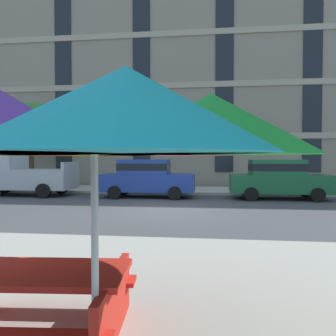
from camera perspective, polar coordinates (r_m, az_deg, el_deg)
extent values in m
plane|color=#424244|center=(11.77, -0.88, -7.29)|extent=(120.00, 120.00, 0.00)
cube|color=#B2ADA3|center=(18.48, 1.96, -3.83)|extent=(56.00, 3.60, 0.12)
cube|color=gray|center=(26.96, 3.49, 11.44)|extent=(41.37, 12.00, 12.80)
cube|color=#9E937F|center=(20.59, 2.49, 5.49)|extent=(40.54, 0.08, 0.36)
cube|color=#9E937F|center=(21.04, 2.50, 14.22)|extent=(40.54, 0.08, 0.36)
cube|color=#9E937F|center=(21.96, 2.51, 22.40)|extent=(40.54, 0.08, 0.36)
cube|color=black|center=(23.05, -17.73, 14.05)|extent=(1.10, 0.06, 11.60)
cube|color=black|center=(21.49, -4.64, 15.04)|extent=(1.10, 0.06, 11.60)
cube|color=black|center=(21.11, 9.77, 15.27)|extent=(1.10, 0.06, 11.60)
cube|color=black|center=(21.98, 23.83, 14.60)|extent=(1.10, 0.06, 11.60)
cube|color=#A8AAB2|center=(17.76, -23.95, -1.74)|extent=(5.10, 1.90, 0.96)
cube|color=#A8AAB2|center=(18.32, -26.95, 1.23)|extent=(1.90, 1.75, 0.90)
cube|color=#A8AAB2|center=(16.60, -16.64, 0.39)|extent=(0.16, 1.75, 0.36)
cylinder|color=black|center=(17.89, -18.01, -3.19)|extent=(0.68, 0.22, 0.68)
cylinder|color=black|center=(16.20, -20.84, -3.73)|extent=(0.68, 0.22, 0.68)
cylinder|color=black|center=(19.43, -26.51, -2.91)|extent=(0.68, 0.22, 0.68)
cube|color=navy|center=(15.52, -3.54, -2.52)|extent=(4.40, 1.76, 0.80)
cube|color=navy|center=(15.51, -4.09, 0.22)|extent=(2.30, 1.55, 0.68)
cube|color=black|center=(15.51, -4.09, 0.22)|extent=(2.32, 1.57, 0.32)
cylinder|color=black|center=(16.24, 1.77, -3.74)|extent=(0.60, 0.22, 0.60)
cylinder|color=black|center=(14.50, 1.15, -4.40)|extent=(0.60, 0.22, 0.60)
cylinder|color=black|center=(16.70, -7.61, -3.60)|extent=(0.60, 0.22, 0.60)
cylinder|color=black|center=(15.01, -9.29, -4.21)|extent=(0.60, 0.22, 0.60)
cube|color=#195933|center=(15.61, 18.83, -2.58)|extent=(4.40, 1.76, 0.80)
cube|color=#195933|center=(15.54, 18.31, 0.14)|extent=(2.30, 1.55, 0.68)
cube|color=black|center=(15.54, 18.31, 0.14)|extent=(2.32, 1.57, 0.32)
cylinder|color=black|center=(16.82, 22.75, -3.69)|extent=(0.60, 0.22, 0.60)
cylinder|color=black|center=(15.14, 24.58, -4.29)|extent=(0.60, 0.22, 0.60)
cylinder|color=black|center=(16.29, 13.46, -3.77)|extent=(0.60, 0.22, 0.60)
cylinder|color=black|center=(14.55, 14.26, -4.43)|extent=(0.60, 0.22, 0.60)
cylinder|color=#4C3823|center=(21.30, -22.67, 0.15)|extent=(0.34, 0.34, 2.63)
sphere|color=#387F33|center=(21.22, -23.40, 6.49)|extent=(2.94, 2.94, 2.94)
sphere|color=#387F33|center=(21.18, -22.32, 6.99)|extent=(2.01, 2.01, 2.01)
sphere|color=#387F33|center=(21.49, -22.07, 6.53)|extent=(2.99, 2.99, 2.99)
cylinder|color=silver|center=(2.76, -12.58, -12.46)|extent=(0.06, 0.06, 2.34)
cone|color=green|center=(2.54, 7.45, 7.63)|extent=(1.62, 1.62, 0.46)
cone|color=#E5668C|center=(3.36, -0.61, 6.19)|extent=(1.62, 1.62, 0.46)
cone|color=orange|center=(3.60, -15.38, 5.83)|extent=(1.62, 1.62, 0.46)
cone|color=#199EB2|center=(1.80, -7.31, 10.07)|extent=(1.62, 1.62, 0.46)
cone|color=green|center=(2.69, -12.72, 8.11)|extent=(1.54, 1.54, 0.54)
cube|color=red|center=(3.55, -22.45, -16.50)|extent=(1.86, 0.94, 0.06)
cube|color=red|center=(4.19, -18.65, -17.94)|extent=(1.82, 0.42, 0.05)
cube|color=red|center=(3.46, -9.46, -23.52)|extent=(0.19, 1.40, 0.74)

